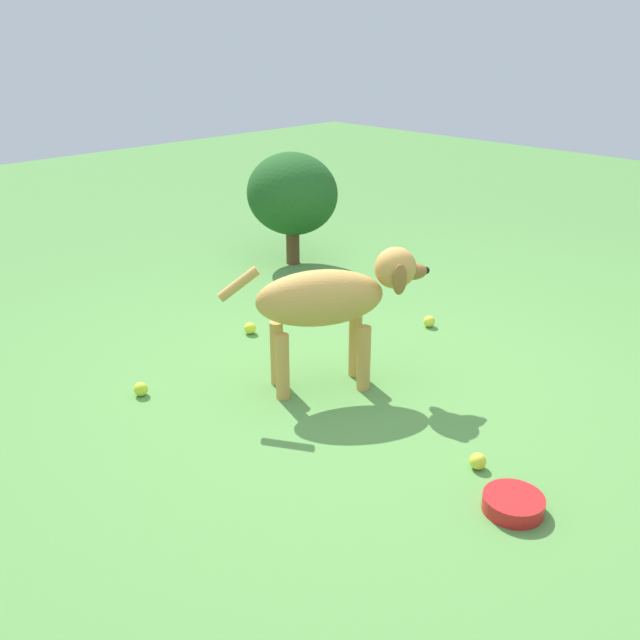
{
  "coord_description": "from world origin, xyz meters",
  "views": [
    {
      "loc": [
        -1.98,
        2.23,
        1.61
      ],
      "look_at": [
        0.15,
        0.13,
        0.34
      ],
      "focal_mm": 39.43,
      "sensor_mm": 36.0,
      "label": 1
    }
  ],
  "objects_px": {
    "dog": "(332,299)",
    "tennis_ball_4": "(429,321)",
    "tennis_ball_0": "(141,389)",
    "water_bowl": "(513,504)",
    "tennis_ball_3": "(250,328)",
    "tennis_ball_1": "(323,303)",
    "tennis_ball_2": "(478,461)"
  },
  "relations": [
    {
      "from": "tennis_ball_0",
      "to": "tennis_ball_1",
      "type": "xyz_separation_m",
      "value": [
        0.17,
        -1.38,
        0.0
      ]
    },
    {
      "from": "tennis_ball_2",
      "to": "tennis_ball_4",
      "type": "xyz_separation_m",
      "value": [
        0.99,
        -0.99,
        0.0
      ]
    },
    {
      "from": "water_bowl",
      "to": "tennis_ball_3",
      "type": "bearing_deg",
      "value": -9.84
    },
    {
      "from": "tennis_ball_3",
      "to": "water_bowl",
      "type": "distance_m",
      "value": 1.9
    },
    {
      "from": "tennis_ball_4",
      "to": "water_bowl",
      "type": "relative_size",
      "value": 0.3
    },
    {
      "from": "tennis_ball_0",
      "to": "tennis_ball_1",
      "type": "relative_size",
      "value": 1.0
    },
    {
      "from": "tennis_ball_0",
      "to": "tennis_ball_4",
      "type": "relative_size",
      "value": 1.0
    },
    {
      "from": "dog",
      "to": "tennis_ball_1",
      "type": "bearing_deg",
      "value": 79.21
    },
    {
      "from": "tennis_ball_2",
      "to": "water_bowl",
      "type": "distance_m",
      "value": 0.27
    },
    {
      "from": "dog",
      "to": "tennis_ball_0",
      "type": "xyz_separation_m",
      "value": [
        0.55,
        0.71,
        -0.41
      ]
    },
    {
      "from": "tennis_ball_1",
      "to": "tennis_ball_2",
      "type": "distance_m",
      "value": 1.78
    },
    {
      "from": "dog",
      "to": "tennis_ball_3",
      "type": "distance_m",
      "value": 0.86
    },
    {
      "from": "dog",
      "to": "tennis_ball_1",
      "type": "height_order",
      "value": "dog"
    },
    {
      "from": "tennis_ball_3",
      "to": "tennis_ball_2",
      "type": "bearing_deg",
      "value": 173.24
    },
    {
      "from": "tennis_ball_4",
      "to": "water_bowl",
      "type": "height_order",
      "value": "tennis_ball_4"
    },
    {
      "from": "tennis_ball_2",
      "to": "water_bowl",
      "type": "height_order",
      "value": "tennis_ball_2"
    },
    {
      "from": "dog",
      "to": "water_bowl",
      "type": "xyz_separation_m",
      "value": [
        -1.12,
        0.22,
        -0.41
      ]
    },
    {
      "from": "tennis_ball_1",
      "to": "tennis_ball_4",
      "type": "bearing_deg",
      "value": -159.47
    },
    {
      "from": "tennis_ball_0",
      "to": "tennis_ball_2",
      "type": "relative_size",
      "value": 1.0
    },
    {
      "from": "dog",
      "to": "tennis_ball_4",
      "type": "height_order",
      "value": "dog"
    },
    {
      "from": "tennis_ball_0",
      "to": "tennis_ball_3",
      "type": "relative_size",
      "value": 1.0
    },
    {
      "from": "tennis_ball_0",
      "to": "water_bowl",
      "type": "height_order",
      "value": "tennis_ball_0"
    },
    {
      "from": "tennis_ball_4",
      "to": "tennis_ball_2",
      "type": "bearing_deg",
      "value": 134.91
    },
    {
      "from": "dog",
      "to": "water_bowl",
      "type": "relative_size",
      "value": 3.95
    },
    {
      "from": "tennis_ball_4",
      "to": "water_bowl",
      "type": "distance_m",
      "value": 1.66
    },
    {
      "from": "tennis_ball_0",
      "to": "tennis_ball_2",
      "type": "xyz_separation_m",
      "value": [
        -1.44,
        -0.62,
        0.0
      ]
    },
    {
      "from": "tennis_ball_1",
      "to": "tennis_ball_2",
      "type": "bearing_deg",
      "value": 155.0
    },
    {
      "from": "tennis_ball_1",
      "to": "tennis_ball_3",
      "type": "xyz_separation_m",
      "value": [
        0.02,
        0.56,
        0.0
      ]
    },
    {
      "from": "tennis_ball_0",
      "to": "tennis_ball_1",
      "type": "height_order",
      "value": "same"
    },
    {
      "from": "tennis_ball_3",
      "to": "tennis_ball_4",
      "type": "xyz_separation_m",
      "value": [
        -0.65,
        -0.79,
        0.0
      ]
    },
    {
      "from": "tennis_ball_2",
      "to": "tennis_ball_4",
      "type": "distance_m",
      "value": 1.4
    },
    {
      "from": "tennis_ball_0",
      "to": "water_bowl",
      "type": "xyz_separation_m",
      "value": [
        -1.68,
        -0.49,
        -0.0
      ]
    }
  ]
}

